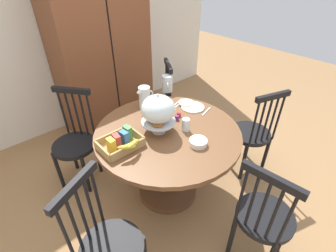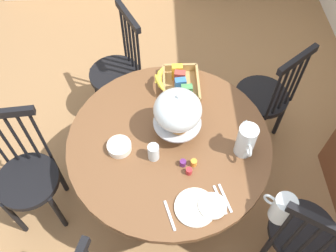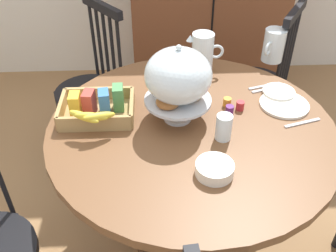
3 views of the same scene
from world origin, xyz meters
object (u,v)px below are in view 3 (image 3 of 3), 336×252
(dining_table, at_px, (190,162))
(orange_juice_pitcher, at_px, (202,56))
(pastry_stand_with_dome, at_px, (178,78))
(china_plate_large, at_px, (284,104))
(windsor_chair_far_side, at_px, (258,85))
(drinking_glass, at_px, (224,127))
(cereal_bowl, at_px, (215,169))
(milk_pitcher, at_px, (273,47))
(windsor_chair_host_seat, at_px, (92,92))
(cereal_basket, at_px, (97,108))
(china_plate_small, at_px, (279,91))

(dining_table, distance_m, orange_juice_pitcher, 0.53)
(pastry_stand_with_dome, distance_m, china_plate_large, 0.53)
(pastry_stand_with_dome, height_order, orange_juice_pitcher, pastry_stand_with_dome)
(windsor_chair_far_side, height_order, orange_juice_pitcher, windsor_chair_far_side)
(dining_table, height_order, drinking_glass, drinking_glass)
(dining_table, relative_size, drinking_glass, 11.03)
(dining_table, relative_size, cereal_bowl, 8.66)
(orange_juice_pitcher, height_order, milk_pitcher, orange_juice_pitcher)
(dining_table, relative_size, windsor_chair_far_side, 1.24)
(pastry_stand_with_dome, distance_m, orange_juice_pitcher, 0.41)
(orange_juice_pitcher, bearing_deg, dining_table, -101.87)
(windsor_chair_host_seat, height_order, cereal_basket, windsor_chair_host_seat)
(orange_juice_pitcher, height_order, drinking_glass, orange_juice_pitcher)
(dining_table, distance_m, cereal_bowl, 0.37)
(windsor_chair_host_seat, height_order, milk_pitcher, windsor_chair_host_seat)
(dining_table, distance_m, pastry_stand_with_dome, 0.42)
(windsor_chair_host_seat, distance_m, cereal_basket, 0.75)
(dining_table, height_order, milk_pitcher, milk_pitcher)
(windsor_chair_host_seat, bearing_deg, china_plate_large, -32.18)
(windsor_chair_host_seat, bearing_deg, drinking_glass, -51.55)
(dining_table, xyz_separation_m, drinking_glass, (0.12, -0.09, 0.27))
(orange_juice_pitcher, relative_size, china_plate_large, 0.98)
(pastry_stand_with_dome, relative_size, cereal_bowl, 2.46)
(china_plate_small, bearing_deg, china_plate_large, -89.21)
(china_plate_small, distance_m, drinking_glass, 0.44)
(china_plate_large, bearing_deg, cereal_basket, -176.73)
(pastry_stand_with_dome, distance_m, milk_pitcher, 0.74)
(windsor_chair_host_seat, relative_size, cereal_bowl, 6.96)
(windsor_chair_far_side, bearing_deg, china_plate_small, -97.62)
(pastry_stand_with_dome, bearing_deg, drinking_glass, -39.06)
(windsor_chair_far_side, bearing_deg, cereal_basket, -142.96)
(orange_juice_pitcher, distance_m, cereal_basket, 0.60)
(china_plate_small, bearing_deg, drinking_glass, -135.73)
(orange_juice_pitcher, xyz_separation_m, china_plate_large, (0.34, -0.30, -0.09))
(windsor_chair_host_seat, xyz_separation_m, china_plate_large, (0.96, -0.61, 0.29))
(orange_juice_pitcher, bearing_deg, windsor_chair_far_side, 38.82)
(cereal_bowl, bearing_deg, windsor_chair_host_seat, 120.04)
(china_plate_large, distance_m, china_plate_small, 0.09)
(dining_table, bearing_deg, milk_pitcher, 48.87)
(china_plate_large, bearing_deg, dining_table, -163.69)
(drinking_glass, bearing_deg, pastry_stand_with_dome, 140.94)
(cereal_basket, bearing_deg, pastry_stand_with_dome, -4.31)
(cereal_basket, distance_m, china_plate_large, 0.83)
(cereal_bowl, bearing_deg, cereal_basket, 141.22)
(milk_pitcher, xyz_separation_m, china_plate_small, (-0.05, -0.34, -0.06))
(windsor_chair_host_seat, bearing_deg, china_plate_small, -28.22)
(windsor_chair_host_seat, xyz_separation_m, milk_pitcher, (1.02, -0.18, 0.37))
(orange_juice_pitcher, bearing_deg, windsor_chair_host_seat, 153.98)
(milk_pitcher, bearing_deg, cereal_bowl, -117.09)
(cereal_basket, bearing_deg, windsor_chair_far_side, 37.04)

